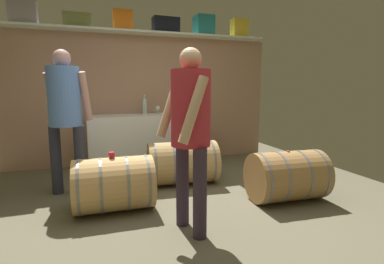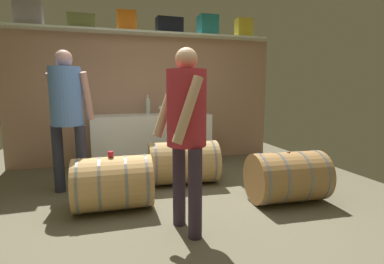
{
  "view_description": "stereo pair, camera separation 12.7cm",
  "coord_description": "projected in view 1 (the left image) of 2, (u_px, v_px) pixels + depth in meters",
  "views": [
    {
      "loc": [
        -0.82,
        -2.66,
        1.27
      ],
      "look_at": [
        0.28,
        0.63,
        0.76
      ],
      "focal_mm": 27.34,
      "sensor_mm": 36.0,
      "label": 1
    },
    {
      "loc": [
        -0.7,
        -2.7,
        1.27
      ],
      "look_at": [
        0.28,
        0.63,
        0.76
      ],
      "focal_mm": 27.34,
      "sensor_mm": 36.0,
      "label": 2
    }
  ],
  "objects": [
    {
      "name": "wine_barrel_far",
      "position": [
        182.0,
        162.0,
        3.92
      ],
      "size": [
        0.95,
        0.64,
        0.58
      ],
      "rotation": [
        0.0,
        0.0,
        -0.08
      ],
      "color": "tan",
      "rests_on": "ground"
    },
    {
      "name": "work_cabinet",
      "position": [
        149.0,
        141.0,
        4.79
      ],
      "size": [
        1.88,
        0.63,
        0.85
      ],
      "primitive_type": "cube",
      "color": "white",
      "rests_on": "ground"
    },
    {
      "name": "wine_barrel_near",
      "position": [
        114.0,
        184.0,
        3.05
      ],
      "size": [
        0.81,
        0.58,
        0.58
      ],
      "rotation": [
        0.0,
        0.0,
        -0.01
      ],
      "color": "tan",
      "rests_on": "ground"
    },
    {
      "name": "visitor_tasting",
      "position": [
        190.0,
        122.0,
        2.5
      ],
      "size": [
        0.45,
        0.52,
        1.61
      ],
      "rotation": [
        0.0,
        0.0,
        1.81
      ],
      "color": "#352738",
      "rests_on": "ground"
    },
    {
      "name": "toolcase_olive",
      "position": [
        77.0,
        21.0,
        4.41
      ],
      "size": [
        0.41,
        0.24,
        0.22
      ],
      "primitive_type": "cube",
      "rotation": [
        0.0,
        0.0,
        0.04
      ],
      "color": "olive",
      "rests_on": "high_shelf_board"
    },
    {
      "name": "back_wall_panel",
      "position": [
        144.0,
        100.0,
        5.05
      ],
      "size": [
        4.51,
        0.1,
        2.14
      ],
      "primitive_type": "cube",
      "color": "tan",
      "rests_on": "ground"
    },
    {
      "name": "ground_plane",
      "position": [
        171.0,
        196.0,
        3.51
      ],
      "size": [
        5.71,
        8.03,
        0.02
      ],
      "primitive_type": "cube",
      "color": "#625D47"
    },
    {
      "name": "toolcase_yellow",
      "position": [
        239.0,
        29.0,
        5.25
      ],
      "size": [
        0.29,
        0.2,
        0.33
      ],
      "primitive_type": "cube",
      "rotation": [
        0.0,
        0.0,
        -0.02
      ],
      "color": "gold",
      "rests_on": "high_shelf_board"
    },
    {
      "name": "wine_bottle_amber",
      "position": [
        179.0,
        105.0,
        5.09
      ],
      "size": [
        0.06,
        0.06,
        0.29
      ],
      "color": "brown",
      "rests_on": "work_cabinet"
    },
    {
      "name": "toolcase_teal",
      "position": [
        204.0,
        26.0,
        5.04
      ],
      "size": [
        0.32,
        0.29,
        0.33
      ],
      "primitive_type": "cube",
      "rotation": [
        0.0,
        0.0,
        0.02
      ],
      "color": "teal",
      "rests_on": "high_shelf_board"
    },
    {
      "name": "wine_glass",
      "position": [
        158.0,
        108.0,
        4.85
      ],
      "size": [
        0.08,
        0.08,
        0.13
      ],
      "color": "white",
      "rests_on": "work_cabinet"
    },
    {
      "name": "toolcase_grey",
      "position": [
        23.0,
        13.0,
        4.17
      ],
      "size": [
        0.38,
        0.23,
        0.34
      ],
      "primitive_type": "cube",
      "rotation": [
        0.0,
        0.0,
        0.02
      ],
      "color": "gray",
      "rests_on": "high_shelf_board"
    },
    {
      "name": "toolcase_orange",
      "position": [
        123.0,
        21.0,
        4.61
      ],
      "size": [
        0.31,
        0.22,
        0.31
      ],
      "primitive_type": "cube",
      "rotation": [
        0.0,
        0.0,
        -0.03
      ],
      "color": "orange",
      "rests_on": "high_shelf_board"
    },
    {
      "name": "toolcase_black",
      "position": [
        166.0,
        25.0,
        4.84
      ],
      "size": [
        0.44,
        0.23,
        0.26
      ],
      "primitive_type": "cube",
      "rotation": [
        0.0,
        0.0,
        0.04
      ],
      "color": "black",
      "rests_on": "high_shelf_board"
    },
    {
      "name": "wine_bottle_clear",
      "position": [
        145.0,
        106.0,
        4.79
      ],
      "size": [
        0.08,
        0.08,
        0.32
      ],
      "color": "#B7C4B6",
      "rests_on": "work_cabinet"
    },
    {
      "name": "winemaker_pouring",
      "position": [
        65.0,
        107.0,
        3.42
      ],
      "size": [
        0.56,
        0.5,
        1.71
      ],
      "rotation": [
        0.0,
        0.0,
        -0.44
      ],
      "color": "#2B2D3D",
      "rests_on": "ground"
    },
    {
      "name": "wine_barrel_flank",
      "position": [
        287.0,
        176.0,
        3.33
      ],
      "size": [
        0.86,
        0.61,
        0.58
      ],
      "rotation": [
        0.0,
        0.0,
        -0.06
      ],
      "color": "#9D7240",
      "rests_on": "ground"
    },
    {
      "name": "tasting_cup",
      "position": [
        112.0,
        155.0,
        3.0
      ],
      "size": [
        0.06,
        0.06,
        0.06
      ],
      "primitive_type": "cylinder",
      "color": "red",
      "rests_on": "wine_barrel_near"
    },
    {
      "name": "high_shelf_board",
      "position": [
        144.0,
        33.0,
        4.74
      ],
      "size": [
        4.15,
        0.4,
        0.03
      ],
      "primitive_type": "cube",
      "color": "silver",
      "rests_on": "back_wall_panel"
    }
  ]
}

